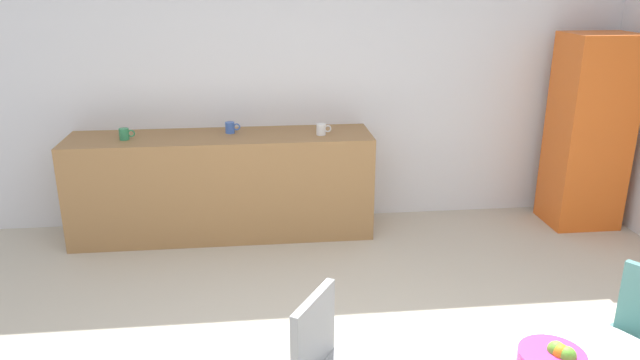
% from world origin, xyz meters
% --- Properties ---
extents(wall_back, '(6.00, 0.10, 2.60)m').
position_xyz_m(wall_back, '(0.00, 3.00, 1.30)').
color(wall_back, silver).
rests_on(wall_back, ground_plane).
extents(counter_block, '(2.59, 0.60, 0.90)m').
position_xyz_m(counter_block, '(-0.72, 2.65, 0.45)').
color(counter_block, '#9E7042').
rests_on(counter_block, ground_plane).
extents(locker_cabinet, '(0.60, 0.50, 1.73)m').
position_xyz_m(locker_cabinet, '(2.55, 2.55, 0.87)').
color(locker_cabinet, orange).
rests_on(locker_cabinet, ground_plane).
extents(fruit_bowl, '(0.26, 0.26, 0.11)m').
position_xyz_m(fruit_bowl, '(0.71, -0.49, 0.78)').
color(fruit_bowl, '#D8338C').
rests_on(fruit_bowl, round_table).
extents(mug_white, '(0.13, 0.08, 0.09)m').
position_xyz_m(mug_white, '(0.15, 2.58, 0.95)').
color(mug_white, white).
rests_on(mug_white, counter_block).
extents(mug_green, '(0.13, 0.08, 0.09)m').
position_xyz_m(mug_green, '(-1.49, 2.60, 0.95)').
color(mug_green, '#338C59').
rests_on(mug_green, counter_block).
extents(mug_red, '(0.13, 0.08, 0.09)m').
position_xyz_m(mug_red, '(-0.63, 2.73, 0.95)').
color(mug_red, '#3F66BF').
rests_on(mug_red, counter_block).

